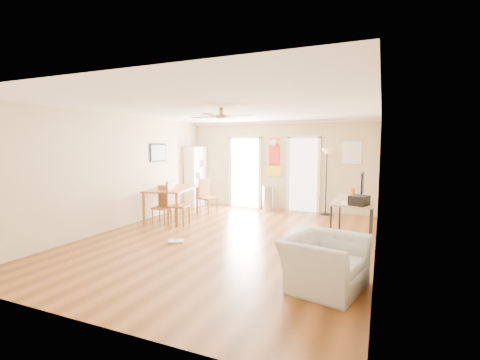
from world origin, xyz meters
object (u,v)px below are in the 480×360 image
at_px(dining_chair_right_a, 209,196).
at_px(printer, 359,200).
at_px(dining_chair_near, 162,205).
at_px(torchiere_lamp, 326,182).
at_px(armchair, 324,263).
at_px(wastebasket_a, 321,243).
at_px(wastebasket_b, 321,248).
at_px(bookshelf, 196,176).
at_px(dining_chair_right_b, 179,203).
at_px(trash_can, 268,199).
at_px(dining_table, 172,203).
at_px(computer_desk, 353,220).

bearing_deg(dining_chair_right_a, printer, -94.39).
xyz_separation_m(dining_chair_near, torchiere_lamp, (3.46, 2.68, 0.45)).
bearing_deg(dining_chair_near, armchair, -33.04).
xyz_separation_m(wastebasket_a, wastebasket_b, (0.04, -0.21, -0.03)).
bearing_deg(dining_chair_right_a, bookshelf, 64.51).
xyz_separation_m(bookshelf, wastebasket_b, (4.44, -3.36, -0.79)).
bearing_deg(printer, dining_chair_right_b, -164.59).
distance_m(bookshelf, dining_chair_right_b, 2.63).
xyz_separation_m(dining_chair_right_a, dining_chair_near, (-0.43, -1.57, -0.02)).
bearing_deg(dining_chair_near, trash_can, 49.42).
bearing_deg(wastebasket_a, trash_can, 122.17).
bearing_deg(bookshelf, armchair, -62.10).
relative_size(dining_table, dining_chair_near, 1.76).
relative_size(bookshelf, wastebasket_a, 5.61).
relative_size(dining_chair_near, torchiere_lamp, 0.50).
bearing_deg(torchiere_lamp, printer, -70.52).
distance_m(dining_chair_near, computer_desk, 4.36).
bearing_deg(wastebasket_b, armchair, -79.13).
bearing_deg(wastebasket_a, dining_chair_near, 170.65).
relative_size(bookshelf, armchair, 1.74).
distance_m(printer, wastebasket_a, 1.04).
bearing_deg(dining_chair_near, torchiere_lamp, 32.07).
relative_size(bookshelf, wastebasket_b, 6.98).
xyz_separation_m(dining_chair_right_b, trash_can, (1.41, 2.53, -0.17)).
distance_m(dining_chair_right_a, printer, 4.44).
height_order(bookshelf, dining_table, bookshelf).
height_order(torchiere_lamp, computer_desk, torchiere_lamp).
bearing_deg(dining_table, dining_chair_near, -78.80).
distance_m(dining_chair_right_a, dining_chair_near, 1.63).
height_order(bookshelf, dining_chair_right_a, bookshelf).
distance_m(dining_table, dining_chair_right_a, 1.10).
distance_m(dining_table, dining_chair_right_b, 0.78).
relative_size(bookshelf, printer, 5.48).
distance_m(dining_table, wastebasket_b, 4.32).
relative_size(bookshelf, trash_can, 2.62).
bearing_deg(dining_chair_right_a, dining_chair_near, -175.93).
relative_size(dining_chair_right_b, wastebasket_a, 3.15).
bearing_deg(computer_desk, dining_chair_right_b, -175.68).
bearing_deg(computer_desk, dining_table, 176.95).
relative_size(torchiere_lamp, armchair, 1.71).
bearing_deg(printer, computer_desk, 121.95).
height_order(dining_chair_near, trash_can, dining_chair_near).
height_order(trash_can, printer, printer).
relative_size(dining_table, printer, 4.76).
bearing_deg(dining_chair_right_b, wastebasket_a, -111.85).
distance_m(dining_chair_right_b, printer, 4.08).
height_order(dining_chair_right_b, wastebasket_a, dining_chair_right_b).
height_order(trash_can, wastebasket_a, trash_can).
relative_size(dining_chair_right_b, trash_can, 1.47).
height_order(printer, wastebasket_a, printer).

